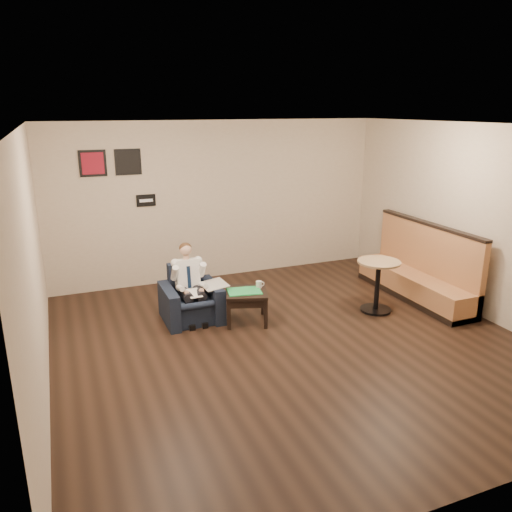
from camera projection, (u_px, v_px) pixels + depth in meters
name	position (u px, v px, depth m)	size (l,w,h in m)	color
ground	(292.00, 343.00, 6.63)	(6.00, 6.00, 0.00)	black
wall_back	(219.00, 201.00, 8.89)	(6.00, 0.02, 2.80)	beige
wall_front	(480.00, 341.00, 3.57)	(6.00, 0.02, 2.80)	beige
wall_left	(33.00, 269.00, 5.15)	(0.02, 6.00, 2.80)	beige
wall_right	(478.00, 221.00, 7.31)	(0.02, 6.00, 2.80)	beige
ceiling	(297.00, 126.00, 5.83)	(6.00, 6.00, 0.02)	white
seating_sign	(146.00, 200.00, 8.38)	(0.32, 0.02, 0.20)	black
art_print_left	(93.00, 163.00, 7.90)	(0.42, 0.03, 0.42)	maroon
art_print_right	(128.00, 162.00, 8.10)	(0.42, 0.03, 0.42)	black
armchair	(191.00, 295.00, 7.25)	(0.81, 0.81, 0.78)	black
seated_man	(192.00, 288.00, 7.11)	(0.51, 0.77, 1.07)	white
lap_papers	(194.00, 293.00, 7.05)	(0.18, 0.26, 0.01)	white
newspaper	(214.00, 284.00, 7.25)	(0.34, 0.43, 0.01)	silver
side_table	(246.00, 306.00, 7.22)	(0.58, 0.58, 0.47)	black
green_folder	(244.00, 291.00, 7.13)	(0.47, 0.34, 0.01)	#27C45C
coffee_mug	(259.00, 284.00, 7.27)	(0.09, 0.09, 0.10)	white
smartphone	(249.00, 287.00, 7.32)	(0.15, 0.07, 0.01)	black
banquette	(416.00, 262.00, 8.06)	(0.56, 2.36, 1.21)	#AE7043
cafe_table	(377.00, 286.00, 7.57)	(0.64, 0.64, 0.80)	tan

